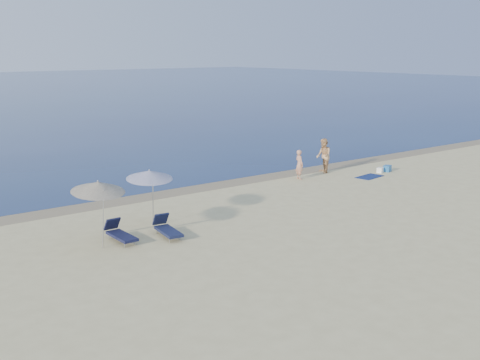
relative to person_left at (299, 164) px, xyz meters
The scene contains 10 objects.
wet_sand_strip 2.45m from the person_left, 141.46° to the left, with size 240.00×1.60×0.00m, color #847254.
person_left is the anchor object (origin of this frame).
person_right 2.21m from the person_left, 10.11° to the left, with size 0.93×0.72×1.91m, color tan.
beach_towel 3.94m from the person_left, 29.97° to the right, with size 1.59×0.88×0.03m, color #0F1D4E.
white_bag 4.96m from the person_left, 18.11° to the right, with size 0.33×0.29×0.29m, color white.
blue_cooler 5.53m from the person_left, 16.37° to the right, with size 0.49×0.35×0.35m, color #2066AF.
umbrella_near 10.84m from the person_left, 165.15° to the right, with size 2.22×2.23×2.31m.
umbrella_far 13.76m from the person_left, 162.88° to the right, with size 1.92×1.95×2.48m.
lounger_left 12.87m from the person_left, 162.54° to the right, with size 0.57×1.68×0.74m.
lounger_right 11.52m from the person_left, 157.59° to the right, with size 0.79×1.77×0.75m.
Camera 1 is at (-19.50, -4.83, 6.74)m, focal length 45.00 mm.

